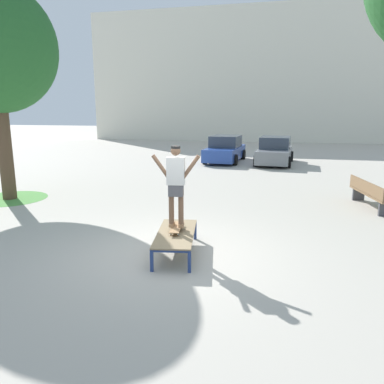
{
  "coord_description": "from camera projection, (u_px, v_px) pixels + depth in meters",
  "views": [
    {
      "loc": [
        2.12,
        -7.05,
        2.94
      ],
      "look_at": [
        0.14,
        1.58,
        1.0
      ],
      "focal_mm": 35.0,
      "sensor_mm": 36.0,
      "label": 1
    }
  ],
  "objects": [
    {
      "name": "skateboard",
      "position": [
        176.0,
        227.0,
        7.84
      ],
      "size": [
        0.3,
        0.82,
        0.09
      ],
      "color": "#9E754C",
      "rests_on": "skate_box"
    },
    {
      "name": "building_facade",
      "position": [
        272.0,
        76.0,
        35.73
      ],
      "size": [
        35.14,
        4.0,
        12.22
      ],
      "primitive_type": "cube",
      "color": "silver",
      "rests_on": "ground"
    },
    {
      "name": "grass_patch_near_left",
      "position": [
        10.0,
        198.0,
        12.72
      ],
      "size": [
        2.41,
        2.41,
        0.01
      ],
      "primitive_type": "cylinder",
      "color": "#519342",
      "rests_on": "ground"
    },
    {
      "name": "ground_plane",
      "position": [
        169.0,
        254.0,
        7.81
      ],
      "size": [
        120.0,
        120.0,
        0.0
      ],
      "primitive_type": "plane",
      "color": "#B2AA9E"
    },
    {
      "name": "skater",
      "position": [
        176.0,
        181.0,
        7.62
      ],
      "size": [
        1.0,
        0.32,
        1.69
      ],
      "color": "brown",
      "rests_on": "skateboard"
    },
    {
      "name": "car_blue",
      "position": [
        225.0,
        150.0,
        21.71
      ],
      "size": [
        2.15,
        4.31,
        1.5
      ],
      "color": "#28479E",
      "rests_on": "ground"
    },
    {
      "name": "park_bench",
      "position": [
        370.0,
        193.0,
        11.46
      ],
      "size": [
        0.88,
        2.44,
        0.83
      ],
      "color": "brown",
      "rests_on": "ground"
    },
    {
      "name": "skate_box",
      "position": [
        176.0,
        235.0,
        7.76
      ],
      "size": [
        1.05,
        2.0,
        0.46
      ],
      "color": "navy",
      "rests_on": "ground"
    },
    {
      "name": "car_grey",
      "position": [
        275.0,
        151.0,
        20.82
      ],
      "size": [
        2.15,
        4.31,
        1.5
      ],
      "color": "slate",
      "rests_on": "ground"
    }
  ]
}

